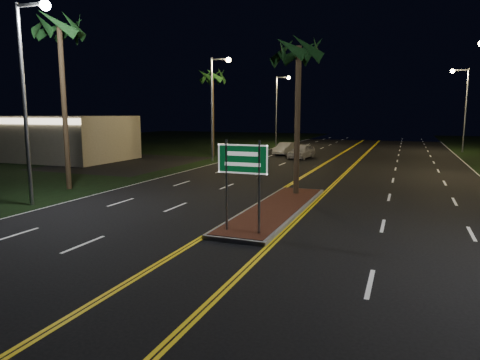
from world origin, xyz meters
The scene contains 14 objects.
ground centered at (0.00, 0.00, 0.00)m, with size 120.00×120.00×0.00m, color black.
grass_left centered at (-30.00, 25.00, 0.00)m, with size 40.00×110.00×0.01m, color black.
median_island centered at (0.00, 7.00, 0.08)m, with size 2.25×10.25×0.17m.
highway_sign centered at (0.00, 2.80, 2.40)m, with size 1.80×0.08×3.20m.
commercial_building centered at (-26.00, 19.99, 2.00)m, with size 15.00×8.12×4.00m.
streetlight_left_near centered at (-10.61, 4.00, 5.66)m, with size 1.91×0.44×9.00m.
streetlight_left_mid centered at (-10.61, 24.00, 5.66)m, with size 1.91×0.44×9.00m.
streetlight_left_far centered at (-10.61, 44.00, 5.66)m, with size 1.91×0.44×9.00m.
streetlight_right_far centered at (10.61, 42.00, 5.66)m, with size 1.91×0.44×9.00m.
palm_median centered at (0.00, 10.50, 7.28)m, with size 2.40×2.40×8.30m.
palm_left_near centered at (-12.50, 8.00, 8.68)m, with size 2.40×2.40×9.80m.
palm_left_far centered at (-12.80, 28.00, 7.75)m, with size 2.40×2.40×8.80m.
car_near centered at (-4.06, 29.10, 0.81)m, with size 2.08×4.86×1.62m, color silver.
car_far centered at (-6.53, 32.34, 0.73)m, with size 1.87×4.37×1.46m, color silver.
Camera 1 is at (5.15, -10.70, 4.24)m, focal length 32.00 mm.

